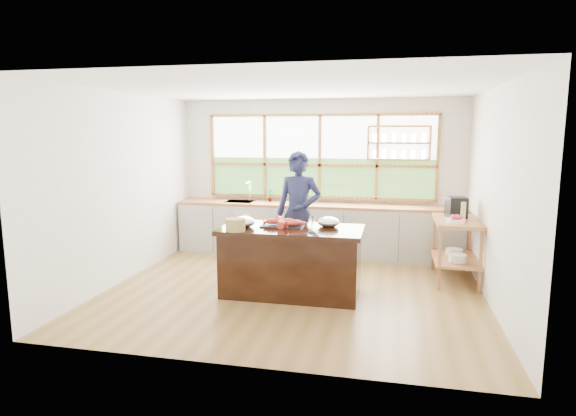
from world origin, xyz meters
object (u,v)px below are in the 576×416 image
(island, at_px, (291,261))
(cook, at_px, (299,214))
(espresso_machine, at_px, (456,207))
(wicker_basket, at_px, (235,225))

(island, height_order, cook, cook)
(island, height_order, espresso_machine, espresso_machine)
(wicker_basket, bearing_deg, cook, 66.55)
(cook, distance_m, espresso_machine, 2.31)
(island, bearing_deg, wicker_basket, -151.62)
(cook, height_order, espresso_machine, cook)
(island, distance_m, wicker_basket, 0.90)
(island, relative_size, cook, 1.00)
(island, xyz_separation_m, wicker_basket, (-0.65, -0.35, 0.53))
(cook, height_order, wicker_basket, cook)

